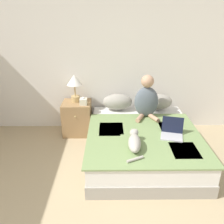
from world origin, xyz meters
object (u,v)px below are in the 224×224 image
(person_sitting, at_px, (146,99))
(nightstand, at_px, (77,118))
(bed, at_px, (142,143))
(tissue_box, at_px, (83,102))
(table_lamp, at_px, (75,83))
(cat_tabby, at_px, (134,142))
(laptop_open, at_px, (172,132))
(pillow_near, at_px, (117,102))
(pillow_far, at_px, (157,102))

(person_sitting, distance_m, nightstand, 1.30)
(bed, relative_size, tissue_box, 13.84)
(table_lamp, xyz_separation_m, tissue_box, (0.15, -0.16, -0.28))
(cat_tabby, relative_size, tissue_box, 4.36)
(laptop_open, xyz_separation_m, tissue_box, (-1.33, 0.83, 0.16))
(cat_tabby, distance_m, table_lamp, 1.64)
(tissue_box, bearing_deg, laptop_open, -31.85)
(cat_tabby, bearing_deg, pillow_near, 11.73)
(bed, height_order, cat_tabby, cat_tabby)
(laptop_open, bearing_deg, person_sitting, 126.96)
(table_lamp, bearing_deg, laptop_open, -33.57)
(table_lamp, bearing_deg, person_sitting, -14.21)
(pillow_near, bearing_deg, cat_tabby, -82.03)
(person_sitting, distance_m, table_lamp, 1.26)
(pillow_near, relative_size, nightstand, 0.88)
(pillow_near, height_order, cat_tabby, pillow_near)
(pillow_near, xyz_separation_m, tissue_box, (-0.59, -0.16, 0.07))
(cat_tabby, bearing_deg, nightstand, 40.11)
(person_sitting, relative_size, tissue_box, 5.07)
(pillow_far, relative_size, cat_tabby, 0.86)
(cat_tabby, xyz_separation_m, laptop_open, (0.56, 0.30, -0.03))
(table_lamp, bearing_deg, pillow_far, 0.09)
(pillow_far, bearing_deg, nightstand, -177.58)
(pillow_far, relative_size, tissue_box, 3.74)
(pillow_near, distance_m, person_sitting, 0.58)
(pillow_far, distance_m, nightstand, 1.47)
(bed, distance_m, pillow_far, 0.95)
(bed, height_order, person_sitting, person_sitting)
(laptop_open, bearing_deg, table_lamp, 161.16)
(nightstand, bearing_deg, pillow_far, 2.42)
(bed, bearing_deg, pillow_far, 66.01)
(pillow_near, xyz_separation_m, pillow_far, (0.71, 0.00, 0.00))
(table_lamp, distance_m, tissue_box, 0.36)
(bed, height_order, tissue_box, tissue_box)
(table_lamp, bearing_deg, cat_tabby, -54.39)
(person_sitting, xyz_separation_m, cat_tabby, (-0.29, -0.98, -0.22))
(pillow_near, bearing_deg, tissue_box, -164.62)
(cat_tabby, bearing_deg, person_sitting, -12.44)
(nightstand, bearing_deg, cat_tabby, -53.66)
(pillow_near, relative_size, pillow_far, 1.00)
(pillow_far, xyz_separation_m, table_lamp, (-1.46, -0.00, 0.35))
(nightstand, height_order, tissue_box, tissue_box)
(cat_tabby, height_order, nightstand, cat_tabby)
(nightstand, bearing_deg, bed, -34.45)
(laptop_open, distance_m, nightstand, 1.75)
(bed, xyz_separation_m, pillow_far, (0.36, 0.80, 0.36))
(bed, bearing_deg, tissue_box, 145.84)
(bed, distance_m, laptop_open, 0.51)
(person_sitting, bearing_deg, pillow_near, 146.53)
(bed, distance_m, tissue_box, 1.22)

